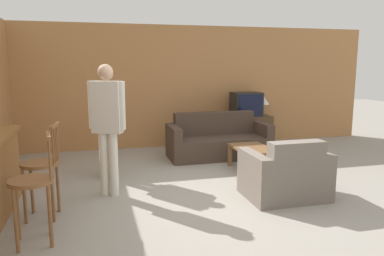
# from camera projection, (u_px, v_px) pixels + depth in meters

# --- Properties ---
(ground_plane) EXTENTS (24.00, 24.00, 0.00)m
(ground_plane) POSITION_uv_depth(u_px,v_px,m) (223.00, 204.00, 4.84)
(ground_plane) COLOR gray
(wall_back) EXTENTS (9.40, 0.08, 2.60)m
(wall_back) POSITION_uv_depth(u_px,v_px,m) (168.00, 87.00, 8.07)
(wall_back) COLOR #B27A47
(wall_back) RESTS_ON ground_plane
(bar_chair_near) EXTENTS (0.49, 0.49, 1.11)m
(bar_chair_near) POSITION_uv_depth(u_px,v_px,m) (33.00, 187.00, 3.68)
(bar_chair_near) COLOR brown
(bar_chair_near) RESTS_ON ground_plane
(bar_chair_mid) EXTENTS (0.48, 0.48, 1.11)m
(bar_chair_mid) POSITION_uv_depth(u_px,v_px,m) (42.00, 169.00, 4.31)
(bar_chair_mid) COLOR brown
(bar_chair_mid) RESTS_ON ground_plane
(couch_far) EXTENTS (1.94, 0.83, 0.85)m
(couch_far) POSITION_uv_depth(u_px,v_px,m) (218.00, 141.00, 7.27)
(couch_far) COLOR #423328
(couch_far) RESTS_ON ground_plane
(armchair_near) EXTENTS (1.05, 0.79, 0.82)m
(armchair_near) POSITION_uv_depth(u_px,v_px,m) (286.00, 176.00, 5.01)
(armchair_near) COLOR #70665B
(armchair_near) RESTS_ON ground_plane
(coffee_table) EXTENTS (0.58, 0.86, 0.41)m
(coffee_table) POSITION_uv_depth(u_px,v_px,m) (252.00, 151.00, 6.28)
(coffee_table) COLOR brown
(coffee_table) RESTS_ON ground_plane
(tv_unit) EXTENTS (1.11, 0.47, 0.65)m
(tv_unit) POSITION_uv_depth(u_px,v_px,m) (246.00, 131.00, 8.28)
(tv_unit) COLOR #513823
(tv_unit) RESTS_ON ground_plane
(tv) EXTENTS (0.62, 0.47, 0.52)m
(tv) POSITION_uv_depth(u_px,v_px,m) (246.00, 104.00, 8.18)
(tv) COLOR black
(tv) RESTS_ON tv_unit
(table_lamp) EXTENTS (0.28, 0.28, 0.46)m
(table_lamp) POSITION_uv_depth(u_px,v_px,m) (263.00, 100.00, 8.27)
(table_lamp) COLOR brown
(table_lamp) RESTS_ON tv_unit
(person_by_window) EXTENTS (0.41, 0.53, 1.73)m
(person_by_window) POSITION_uv_depth(u_px,v_px,m) (108.00, 117.00, 5.82)
(person_by_window) COLOR #756B5B
(person_by_window) RESTS_ON ground_plane
(person_by_counter) EXTENTS (0.47, 0.31, 1.78)m
(person_by_counter) POSITION_uv_depth(u_px,v_px,m) (107.00, 122.00, 4.99)
(person_by_counter) COLOR silver
(person_by_counter) RESTS_ON ground_plane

